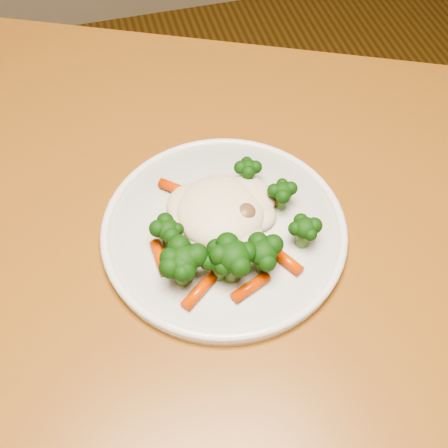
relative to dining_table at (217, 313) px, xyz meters
name	(u,v)px	position (x,y,z in m)	size (l,w,h in m)	color
dining_table	(217,313)	(0.00, 0.00, 0.00)	(1.40, 1.21, 0.75)	brown
plate	(224,231)	(0.02, 0.04, 0.11)	(0.27, 0.27, 0.01)	silver
meal	(223,231)	(0.01, 0.02, 0.13)	(0.18, 0.18, 0.05)	beige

